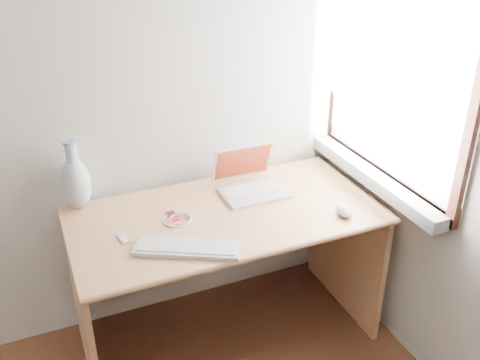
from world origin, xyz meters
name	(u,v)px	position (x,y,z in m)	size (l,w,h in m)	color
window	(389,73)	(1.72, 1.30, 1.28)	(0.11, 0.99, 1.10)	white
desk	(220,242)	(0.99, 1.46, 0.51)	(1.35, 0.68, 0.71)	tan
laptop	(251,182)	(1.17, 1.52, 0.76)	(0.30, 0.25, 0.20)	silver
external_keyboard	(187,248)	(0.74, 1.17, 0.72)	(0.42, 0.31, 0.02)	silver
mouse	(345,211)	(1.46, 1.16, 0.73)	(0.06, 0.11, 0.04)	silver
ipod	(173,216)	(0.76, 1.43, 0.72)	(0.05, 0.09, 0.01)	red
cable_coil	(177,219)	(0.77, 1.40, 0.72)	(0.13, 0.13, 0.01)	silver
remote	(123,238)	(0.53, 1.35, 0.72)	(0.03, 0.08, 0.01)	silver
vase	(76,182)	(0.40, 1.67, 0.85)	(0.13, 0.13, 0.32)	silver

